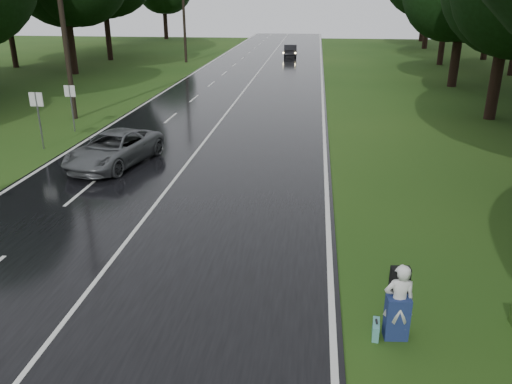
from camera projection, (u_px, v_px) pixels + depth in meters
ground at (51, 341)px, 10.45m from camera, size 160.00×160.00×0.00m
road at (222, 120)px, 28.96m from camera, size 12.00×140.00×0.04m
lane_center at (222, 119)px, 28.95m from camera, size 0.12×140.00×0.01m
grey_car at (114, 149)px, 20.97m from camera, size 3.29×5.30×1.37m
far_car at (290, 51)px, 58.33m from camera, size 1.64×4.16×1.35m
hitchhiker at (398, 304)px, 10.30m from camera, size 0.66×0.60×1.71m
suitcase at (376, 329)px, 10.54m from camera, size 0.19×0.48×0.34m
utility_pole_mid at (75, 118)px, 29.31m from camera, size 1.80×0.28×10.90m
utility_pole_far at (186, 62)px, 53.89m from camera, size 1.80×0.28×9.37m
road_sign_a at (44, 149)px, 23.53m from camera, size 0.63×0.10×2.62m
road_sign_b at (75, 131)px, 26.55m from camera, size 0.57×0.10×2.40m
tree_left_e at (75, 74)px, 45.90m from camera, size 9.81×9.81×15.33m
tree_left_f at (111, 60)px, 55.82m from camera, size 10.85×10.85×16.95m
tree_right_d at (489, 119)px, 29.25m from camera, size 8.35×8.35×13.05m
tree_right_e at (451, 86)px, 39.63m from camera, size 8.09×8.09×12.64m
tree_right_f at (439, 65)px, 51.99m from camera, size 9.64×9.64×15.06m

